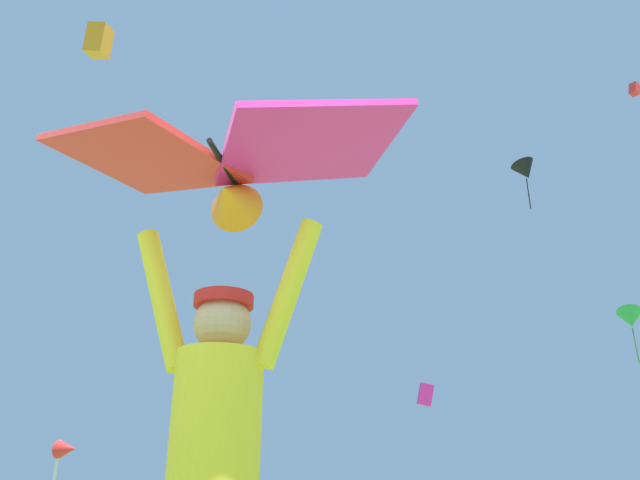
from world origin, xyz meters
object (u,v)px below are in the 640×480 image
Objects in this scene: kite_flyer_person at (213,472)px; distant_kite_green_low_right at (631,319)px; distant_kite_red_low_left at (634,89)px; distant_kite_orange_mid_left at (99,41)px; marker_flag at (65,457)px; distant_kite_magenta_mid_right at (425,395)px; held_stunt_kite at (228,165)px; distant_kite_black_high_right at (525,171)px.

kite_flyer_person is 0.63× the size of distant_kite_green_low_right.
distant_kite_orange_mid_left is at bearing -131.92° from distant_kite_red_low_left.
distant_kite_red_low_left is (6.70, 28.84, 19.87)m from kite_flyer_person.
kite_flyer_person reaches higher than marker_flag.
kite_flyer_person is at bearing -98.24° from distant_kite_green_low_right.
held_stunt_kite is at bearing -79.45° from distant_kite_magenta_mid_right.
kite_flyer_person is 35.23m from distant_kite_green_low_right.
distant_kite_magenta_mid_right is at bearing 162.54° from distant_kite_black_high_right.
kite_flyer_person is at bearing 102.07° from held_stunt_kite.
held_stunt_kite is at bearing -103.03° from distant_kite_red_low_left.
distant_kite_black_high_right is 1.89× the size of marker_flag.
kite_flyer_person is at bearing -79.45° from distant_kite_magenta_mid_right.
distant_kite_red_low_left reaches higher than held_stunt_kite.
distant_kite_orange_mid_left reaches higher than kite_flyer_person.
held_stunt_kite is 34.45m from distant_kite_magenta_mid_right.
distant_kite_black_high_right is (0.77, 31.36, 16.29)m from held_stunt_kite.
distant_kite_orange_mid_left is at bearing -122.67° from distant_kite_green_low_right.
distant_kite_orange_mid_left is 0.36× the size of distant_kite_black_high_right.
distant_kite_orange_mid_left is 0.68× the size of marker_flag.
distant_kite_black_high_right is (-4.09, -2.39, 8.49)m from distant_kite_green_low_right.
distant_kite_magenta_mid_right is (-11.12, -0.18, -3.28)m from distant_kite_green_low_right.
distant_kite_red_low_left is 0.44× the size of marker_flag.
distant_kite_magenta_mid_right is at bearing 160.17° from distant_kite_red_low_left.
distant_kite_red_low_left is at bearing 76.92° from kite_flyer_person.
distant_kite_orange_mid_left is at bearing -117.62° from distant_kite_black_high_right.
distant_kite_red_low_left reaches higher than distant_kite_black_high_right.
distant_kite_green_low_right is 9.72m from distant_kite_black_high_right.
distant_kite_green_low_right is at bearing 81.80° from held_stunt_kite.
distant_kite_green_low_right is (4.88, 33.69, 9.04)m from kite_flyer_person.
marker_flag is at bearing -41.32° from distant_kite_orange_mid_left.
distant_kite_black_high_right is at bearing 157.45° from distant_kite_red_low_left.
distant_kite_orange_mid_left is 24.89m from distant_kite_black_high_right.
held_stunt_kite is 18.53m from distant_kite_orange_mid_left.
marker_flag is (-5.01, 4.79, -0.75)m from held_stunt_kite.
held_stunt_kite is 35.03m from distant_kite_red_low_left.
distant_kite_green_low_right is at bearing 110.59° from distant_kite_red_low_left.
distant_kite_red_low_left is at bearing 48.08° from distant_kite_orange_mid_left.
kite_flyer_person is 19.31m from distant_kite_orange_mid_left.
distant_kite_magenta_mid_right is (4.32, 23.89, -7.23)m from distant_kite_orange_mid_left.
distant_kite_magenta_mid_right is (-6.25, 33.57, 4.51)m from held_stunt_kite.
distant_kite_red_low_left reaches higher than distant_kite_green_low_right.
distant_kite_magenta_mid_right reaches higher than marker_flag.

